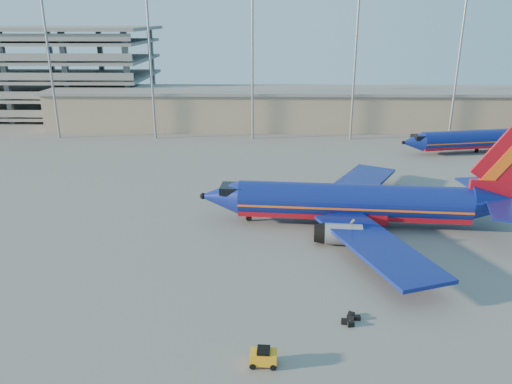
% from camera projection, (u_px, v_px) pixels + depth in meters
% --- Properties ---
extents(ground, '(220.00, 220.00, 0.00)m').
position_uv_depth(ground, '(285.00, 228.00, 59.00)').
color(ground, slate).
rests_on(ground, ground).
extents(terminal_building, '(122.00, 16.00, 8.50)m').
position_uv_depth(terminal_building, '(321.00, 108.00, 112.11)').
color(terminal_building, gray).
rests_on(terminal_building, ground).
extents(parking_garage, '(62.00, 32.00, 21.40)m').
position_uv_depth(parking_garage, '(30.00, 67.00, 126.08)').
color(parking_garage, slate).
rests_on(parking_garage, ground).
extents(light_mast_row, '(101.60, 1.60, 28.65)m').
position_uv_depth(light_mast_row, '(304.00, 50.00, 96.50)').
color(light_mast_row, gray).
rests_on(light_mast_row, ground).
extents(aircraft_main, '(39.31, 37.70, 13.31)m').
position_uv_depth(aircraft_main, '(360.00, 203.00, 58.88)').
color(aircraft_main, navy).
rests_on(aircraft_main, ground).
extents(aircraft_second, '(32.03, 13.55, 10.95)m').
position_uv_depth(aircraft_second, '(482.00, 139.00, 91.39)').
color(aircraft_second, navy).
rests_on(aircraft_second, ground).
extents(baggage_tug, '(1.99, 1.27, 1.39)m').
position_uv_depth(baggage_tug, '(263.00, 357.00, 35.48)').
color(baggage_tug, orange).
rests_on(baggage_tug, ground).
extents(luggage_pile, '(1.69, 1.94, 0.43)m').
position_uv_depth(luggage_pile, '(351.00, 320.00, 40.76)').
color(luggage_pile, black).
rests_on(luggage_pile, ground).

